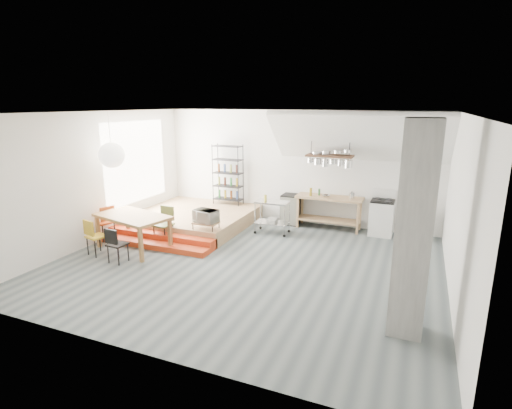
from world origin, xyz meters
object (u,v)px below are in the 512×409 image
at_px(stove, 382,217).
at_px(rolling_cart, 272,213).
at_px(dining_table, 133,219).
at_px(mini_fridge, 291,209).

bearing_deg(stove, rolling_cart, -160.07).
relative_size(stove, dining_table, 0.60).
relative_size(dining_table, mini_fridge, 2.28).
distance_m(rolling_cart, mini_fridge, 1.05).
relative_size(rolling_cart, mini_fridge, 1.05).
height_order(dining_table, mini_fridge, mini_fridge).
height_order(rolling_cart, mini_fridge, rolling_cart).
height_order(stove, rolling_cart, stove).
bearing_deg(stove, mini_fridge, 178.99).
xyz_separation_m(stove, rolling_cart, (-2.70, -0.98, 0.09)).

